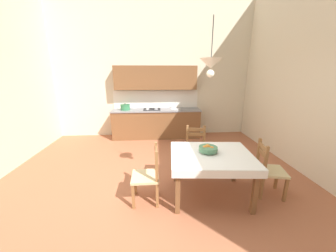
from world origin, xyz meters
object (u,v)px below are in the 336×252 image
at_px(dining_chair_kitchen_side, 196,150).
at_px(dining_chair_window_side, 269,170).
at_px(kitchen_cabinetry, 156,111).
at_px(dining_table, 211,161).
at_px(dining_chair_tv_side, 148,176).
at_px(pendant_lamp, 211,64).
at_px(fruit_bowl, 208,149).

bearing_deg(dining_chair_kitchen_side, dining_chair_window_side, -42.21).
xyz_separation_m(kitchen_cabinetry, dining_table, (0.85, -3.11, -0.23)).
relative_size(dining_chair_tv_side, dining_chair_window_side, 1.00).
xyz_separation_m(kitchen_cabinetry, dining_chair_kitchen_side, (0.80, -2.21, -0.41)).
distance_m(dining_table, dining_chair_window_side, 1.00).
bearing_deg(dining_table, kitchen_cabinetry, 105.30).
bearing_deg(dining_chair_kitchen_side, pendant_lamp, -92.78).
xyz_separation_m(fruit_bowl, pendant_lamp, (-0.05, -0.04, 1.31)).
distance_m(kitchen_cabinetry, pendant_lamp, 3.41).
bearing_deg(dining_table, dining_chair_kitchen_side, 93.01).
distance_m(dining_table, dining_chair_tv_side, 1.04).
distance_m(dining_chair_kitchen_side, fruit_bowl, 0.91).
bearing_deg(dining_chair_tv_side, fruit_bowl, 7.82).
height_order(dining_table, fruit_bowl, fruit_bowl).
relative_size(kitchen_cabinetry, dining_chair_kitchen_side, 2.93).
xyz_separation_m(dining_chair_tv_side, pendant_lamp, (0.93, 0.10, 1.68)).
bearing_deg(dining_chair_kitchen_side, kitchen_cabinetry, 109.98).
bearing_deg(dining_chair_kitchen_side, fruit_bowl, -89.73).
height_order(fruit_bowl, pendant_lamp, pendant_lamp).
relative_size(dining_chair_tv_side, fruit_bowl, 3.10).
height_order(dining_chair_window_side, fruit_bowl, dining_chair_window_side).
height_order(kitchen_cabinetry, fruit_bowl, kitchen_cabinetry).
bearing_deg(fruit_bowl, pendant_lamp, -141.61).
height_order(dining_chair_tv_side, dining_chair_kitchen_side, same).
bearing_deg(dining_table, fruit_bowl, 123.49).
relative_size(dining_chair_tv_side, pendant_lamp, 1.16).
bearing_deg(kitchen_cabinetry, pendant_lamp, -76.12).
height_order(dining_chair_kitchen_side, dining_chair_window_side, same).
bearing_deg(pendant_lamp, dining_chair_tv_side, -174.02).
bearing_deg(pendant_lamp, kitchen_cabinetry, 103.88).
relative_size(dining_table, dining_chair_window_side, 1.48).
relative_size(dining_chair_tv_side, dining_chair_kitchen_side, 1.00).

